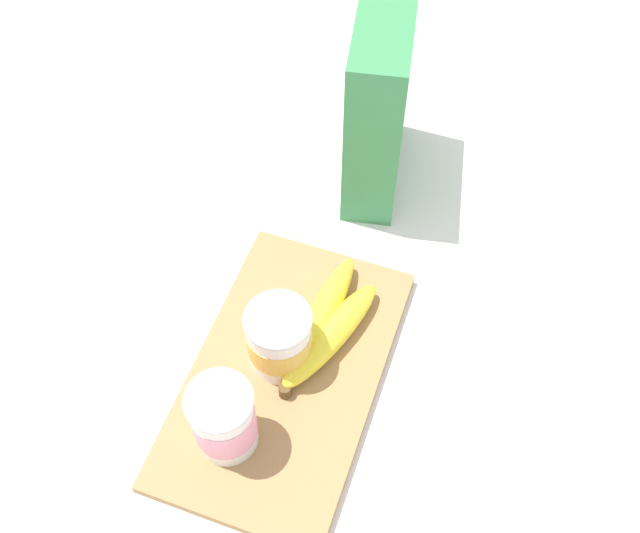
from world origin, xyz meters
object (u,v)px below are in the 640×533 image
object	(u,v)px
cutting_board	(286,376)
yogurt_cup_front	(224,420)
cereal_box	(377,103)
yogurt_cup_back	(279,339)
banana_bunch	(325,327)

from	to	relation	value
cutting_board	yogurt_cup_front	world-z (taller)	yogurt_cup_front
cereal_box	yogurt_cup_back	distance (m)	0.32
yogurt_cup_back	banana_bunch	size ratio (longest dim) A/B	0.45
cutting_board	cereal_box	bearing A→B (deg)	0.25
cereal_box	banana_bunch	distance (m)	0.29
cutting_board	yogurt_cup_back	distance (m)	0.05
cutting_board	yogurt_cup_front	size ratio (longest dim) A/B	3.58
yogurt_cup_front	yogurt_cup_back	size ratio (longest dim) A/B	1.13
yogurt_cup_back	banana_bunch	world-z (taller)	yogurt_cup_back
yogurt_cup_front	yogurt_cup_back	world-z (taller)	yogurt_cup_front
cereal_box	cutting_board	bearing A→B (deg)	169.11
cutting_board	banana_bunch	bearing A→B (deg)	-23.14
cutting_board	yogurt_cup_back	size ratio (longest dim) A/B	4.03
cutting_board	yogurt_cup_front	bearing A→B (deg)	162.03
cutting_board	banana_bunch	world-z (taller)	banana_bunch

